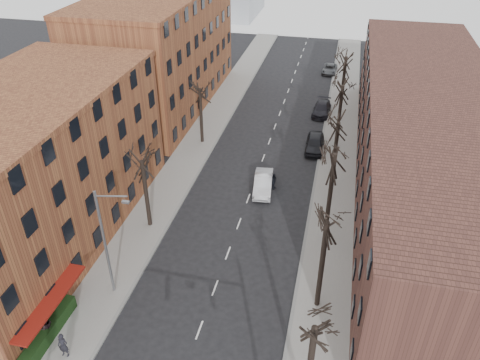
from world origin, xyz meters
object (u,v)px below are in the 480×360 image
Objects in this scene: parked_car_mid at (322,109)px; pedestrian_a at (63,345)px; parked_car_near at (315,143)px; silver_sedan at (263,183)px.

pedestrian_a is at bearing -104.02° from parked_car_mid.
parked_car_near is 0.99× the size of parked_car_mid.
pedestrian_a reaches higher than silver_sedan.
silver_sedan is 10.25m from parked_car_near.
pedestrian_a is (-13.01, -31.01, 0.24)m from parked_car_near.
parked_car_near is at bearing 59.27° from silver_sedan.
parked_car_mid is 2.70× the size of pedestrian_a.
pedestrian_a is (-8.83, -21.65, 0.28)m from silver_sedan.
parked_car_near is (4.18, 9.35, 0.05)m from silver_sedan.
pedestrian_a reaches higher than parked_car_mid.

